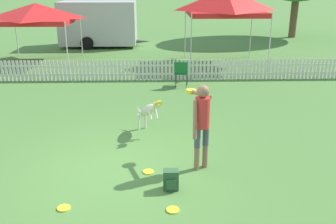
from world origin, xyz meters
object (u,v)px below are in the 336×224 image
at_px(leaping_dog, 149,110).
at_px(folding_chair_center, 181,71).
at_px(handler_person, 201,117).
at_px(backpack_on_grass, 171,180).
at_px(canopy_tent_secondary, 36,13).
at_px(frisbee_midfield, 148,172).
at_px(frisbee_near_handler, 64,208).
at_px(canopy_tent_main, 226,2).
at_px(equipment_trailer, 99,23).
at_px(frisbee_near_dog, 173,210).

height_order(leaping_dog, folding_chair_center, leaping_dog).
relative_size(handler_person, backpack_on_grass, 4.60).
xyz_separation_m(handler_person, leaping_dog, (-1.04, 1.76, -0.47)).
bearing_deg(canopy_tent_secondary, frisbee_midfield, -64.39).
bearing_deg(frisbee_near_handler, canopy_tent_main, 68.03).
bearing_deg(frisbee_near_handler, canopy_tent_secondary, 107.53).
xyz_separation_m(folding_chair_center, canopy_tent_secondary, (-6.05, 4.33, 1.62)).
xyz_separation_m(frisbee_midfield, equipment_trailer, (-3.01, 14.84, 1.27)).
bearing_deg(handler_person, leaping_dog, 90.24).
distance_m(handler_person, frisbee_near_handler, 2.92).
height_order(folding_chair_center, canopy_tent_main, canopy_tent_main).
bearing_deg(canopy_tent_secondary, frisbee_near_dog, -65.17).
height_order(backpack_on_grass, canopy_tent_main, canopy_tent_main).
distance_m(leaping_dog, folding_chair_center, 4.35).
relative_size(folding_chair_center, canopy_tent_main, 0.28).
bearing_deg(backpack_on_grass, folding_chair_center, 84.84).
bearing_deg(canopy_tent_secondary, equipment_trailer, 65.05).
height_order(handler_person, frisbee_near_handler, handler_person).
distance_m(leaping_dog, canopy_tent_main, 8.73).
xyz_separation_m(frisbee_near_dog, equipment_trailer, (-3.43, 16.12, 1.27)).
bearing_deg(frisbee_near_dog, handler_person, 67.85).
distance_m(frisbee_near_dog, canopy_tent_main, 11.73).
height_order(handler_person, canopy_tent_main, canopy_tent_main).
bearing_deg(canopy_tent_secondary, canopy_tent_main, -4.61).
distance_m(frisbee_midfield, canopy_tent_main, 10.64).
distance_m(backpack_on_grass, folding_chair_center, 6.83).
xyz_separation_m(canopy_tent_main, equipment_trailer, (-6.11, 5.00, -1.35)).
xyz_separation_m(frisbee_near_handler, folding_chair_center, (2.37, 7.34, 0.53)).
distance_m(frisbee_midfield, backpack_on_grass, 0.77).
height_order(backpack_on_grass, folding_chair_center, folding_chair_center).
xyz_separation_m(frisbee_near_handler, backpack_on_grass, (1.75, 0.55, 0.17)).
bearing_deg(frisbee_midfield, equipment_trailer, 101.46).
bearing_deg(canopy_tent_main, backpack_on_grass, -104.41).
relative_size(frisbee_near_dog, canopy_tent_main, 0.07).
bearing_deg(equipment_trailer, frisbee_near_dog, -78.25).
xyz_separation_m(frisbee_near_handler, frisbee_near_dog, (1.76, -0.11, 0.00)).
distance_m(leaping_dog, equipment_trailer, 13.25).
relative_size(frisbee_near_dog, backpack_on_grass, 0.58).
bearing_deg(equipment_trailer, handler_person, -74.90).
bearing_deg(frisbee_near_dog, frisbee_midfield, 108.03).
bearing_deg(frisbee_midfield, backpack_on_grass, -56.72).
xyz_separation_m(backpack_on_grass, canopy_tent_secondary, (-5.44, 11.12, 1.98)).
bearing_deg(leaping_dog, folding_chair_center, -134.15).
bearing_deg(folding_chair_center, frisbee_near_handler, 81.04).
relative_size(handler_person, frisbee_near_dog, 7.94).
height_order(folding_chair_center, equipment_trailer, equipment_trailer).
distance_m(frisbee_near_dog, folding_chair_center, 7.49).
relative_size(frisbee_near_handler, backpack_on_grass, 0.58).
distance_m(handler_person, equipment_trailer, 15.20).
bearing_deg(backpack_on_grass, canopy_tent_main, 75.59).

